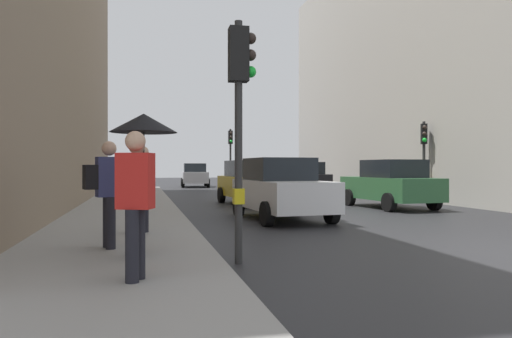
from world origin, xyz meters
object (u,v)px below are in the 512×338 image
object	(u,v)px
traffic_light_far_median	(231,148)
pedestrian_with_black_backpack	(141,184)
car_white_compact	(281,189)
car_silver_hatchback	(195,175)
car_blue_van	(264,175)
pedestrian_with_umbrella	(142,144)
car_green_estate	(390,184)
pedestrian_in_red_jacket	(135,199)
car_yellow_taxi	(251,182)
car_dark_suv	(304,178)
pedestrian_with_grey_backpack	(106,188)
traffic_light_mid_street	(424,147)
traffic_light_near_left	(240,97)

from	to	relation	value
traffic_light_far_median	pedestrian_with_black_backpack	xyz separation A→B (m)	(-5.49, -19.80, -1.52)
car_white_compact	car_silver_hatchback	size ratio (longest dim) A/B	1.00
car_white_compact	car_blue_van	size ratio (longest dim) A/B	1.02
pedestrian_with_umbrella	car_green_estate	bearing A→B (deg)	44.10
pedestrian_in_red_jacket	car_white_compact	bearing A→B (deg)	61.73
car_yellow_taxi	pedestrian_with_black_backpack	world-z (taller)	pedestrian_with_black_backpack
car_green_estate	car_dark_suv	world-z (taller)	same
pedestrian_with_grey_backpack	car_blue_van	bearing A→B (deg)	70.13
car_green_estate	pedestrian_with_umbrella	bearing A→B (deg)	-135.90
pedestrian_in_red_jacket	car_green_estate	bearing A→B (deg)	48.52
car_blue_van	car_yellow_taxi	world-z (taller)	same
traffic_light_far_median	pedestrian_with_black_backpack	bearing A→B (deg)	-105.49
pedestrian_with_umbrella	traffic_light_mid_street	bearing A→B (deg)	42.43
car_yellow_taxi	car_silver_hatchback	world-z (taller)	same
traffic_light_far_median	car_dark_suv	world-z (taller)	traffic_light_far_median
car_dark_suv	car_silver_hatchback	world-z (taller)	same
traffic_light_mid_street	car_dark_suv	bearing A→B (deg)	111.24
car_green_estate	car_yellow_taxi	xyz separation A→B (m)	(-4.56, 2.95, 0.00)
car_white_compact	car_blue_van	world-z (taller)	same
car_blue_van	car_dark_suv	xyz separation A→B (m)	(-0.13, -9.22, 0.00)
car_blue_van	pedestrian_with_umbrella	distance (m)	28.22
car_green_estate	traffic_light_far_median	bearing A→B (deg)	103.58
pedestrian_with_grey_backpack	traffic_light_near_left	bearing A→B (deg)	-25.19
car_green_estate	pedestrian_with_umbrella	distance (m)	12.35
pedestrian_with_grey_backpack	car_silver_hatchback	bearing A→B (deg)	80.92
pedestrian_with_umbrella	traffic_light_near_left	bearing A→B (deg)	-1.91
traffic_light_near_left	car_white_compact	size ratio (longest dim) A/B	0.87
car_white_compact	pedestrian_with_grey_backpack	xyz separation A→B (m)	(-4.44, -4.91, 0.29)
car_white_compact	pedestrian_with_umbrella	bearing A→B (deg)	-123.62
car_white_compact	car_green_estate	distance (m)	5.67
car_green_estate	car_yellow_taxi	size ratio (longest dim) A/B	1.00
pedestrian_with_umbrella	pedestrian_with_grey_backpack	world-z (taller)	pedestrian_with_umbrella
pedestrian_with_umbrella	car_white_compact	bearing A→B (deg)	56.38
traffic_light_near_left	traffic_light_mid_street	size ratio (longest dim) A/B	1.11
pedestrian_in_red_jacket	car_blue_van	bearing A→B (deg)	72.62
car_silver_hatchback	pedestrian_with_umbrella	xyz separation A→B (m)	(-3.90, -28.84, 0.96)
car_dark_suv	pedestrian_with_black_backpack	distance (m)	17.21
car_white_compact	traffic_light_far_median	bearing A→B (deg)	84.54
car_blue_van	pedestrian_in_red_jacket	size ratio (longest dim) A/B	2.39
traffic_light_near_left	car_green_estate	xyz separation A→B (m)	(7.35, 8.62, -1.72)
pedestrian_in_red_jacket	traffic_light_mid_street	bearing A→B (deg)	46.12
traffic_light_near_left	car_silver_hatchback	bearing A→B (deg)	85.23
car_silver_hatchback	pedestrian_with_grey_backpack	xyz separation A→B (m)	(-4.46, -27.92, 0.29)
car_white_compact	car_green_estate	size ratio (longest dim) A/B	1.00
car_dark_suv	pedestrian_with_grey_backpack	world-z (taller)	pedestrian_with_grey_backpack
traffic_light_near_left	traffic_light_mid_street	distance (m)	14.46
car_white_compact	car_green_estate	xyz separation A→B (m)	(4.97, 2.74, 0.00)
car_green_estate	car_silver_hatchback	xyz separation A→B (m)	(-4.94, 20.27, 0.00)
traffic_light_mid_street	traffic_light_far_median	xyz separation A→B (m)	(-5.96, 12.07, 0.34)
car_yellow_taxi	pedestrian_in_red_jacket	bearing A→B (deg)	-108.46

